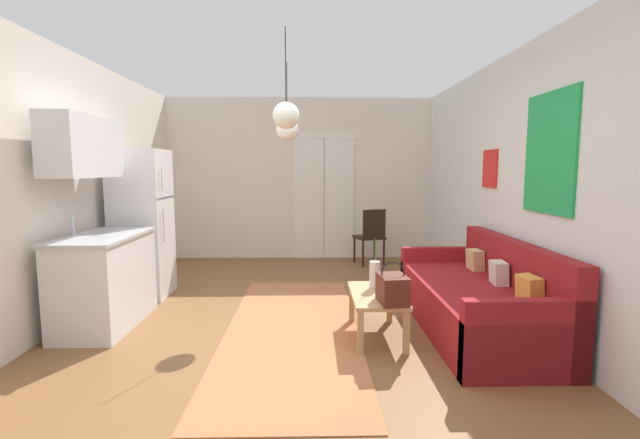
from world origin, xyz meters
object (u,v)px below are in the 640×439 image
object	(u,v)px
couch	(481,302)
pendant_lamp_far	(287,129)
bamboo_vase	(375,275)
refrigerator	(142,224)
accent_chair	(371,234)
coffee_table	(377,300)
handbag	(393,289)
pendant_lamp_near	(286,115)

from	to	relation	value
couch	pendant_lamp_far	size ratio (longest dim) A/B	2.51
bamboo_vase	refrigerator	xyz separation A→B (m)	(-2.61, 1.20, 0.34)
couch	accent_chair	bearing A→B (deg)	102.87
coffee_table	pendant_lamp_far	xyz separation A→B (m)	(-0.86, 1.18, 1.62)
coffee_table	bamboo_vase	size ratio (longest dim) A/B	1.79
couch	coffee_table	size ratio (longest dim) A/B	2.53
coffee_table	refrigerator	world-z (taller)	refrigerator
bamboo_vase	pendant_lamp_far	distance (m)	1.96
bamboo_vase	refrigerator	size ratio (longest dim) A/B	0.27
refrigerator	accent_chair	xyz separation A→B (m)	(2.96, 1.63, -0.38)
handbag	pendant_lamp_near	size ratio (longest dim) A/B	0.42
refrigerator	coffee_table	bearing A→B (deg)	-27.71
handbag	pendant_lamp_far	distance (m)	2.26
handbag	bamboo_vase	bearing A→B (deg)	100.64
accent_chair	couch	bearing A→B (deg)	85.49
bamboo_vase	pendant_lamp_near	bearing A→B (deg)	-163.85
couch	pendant_lamp_near	world-z (taller)	pendant_lamp_near
bamboo_vase	pendant_lamp_far	xyz separation A→B (m)	(-0.86, 1.02, 1.43)
couch	pendant_lamp_far	bearing A→B (deg)	150.80
bamboo_vase	coffee_table	bearing A→B (deg)	-91.57
bamboo_vase	refrigerator	world-z (taller)	refrigerator
pendant_lamp_near	pendant_lamp_far	world-z (taller)	same
handbag	accent_chair	bearing A→B (deg)	85.31
handbag	accent_chair	distance (m)	3.29
couch	pendant_lamp_near	bearing A→B (deg)	-173.60
handbag	accent_chair	xyz separation A→B (m)	(0.27, 3.28, -0.03)
bamboo_vase	pendant_lamp_far	world-z (taller)	pendant_lamp_far
handbag	refrigerator	xyz separation A→B (m)	(-2.69, 1.65, 0.35)
accent_chair	pendant_lamp_near	distance (m)	3.60
pendant_lamp_far	couch	bearing A→B (deg)	-29.20
pendant_lamp_near	accent_chair	bearing A→B (deg)	69.27
handbag	pendant_lamp_far	world-z (taller)	pendant_lamp_far
couch	coffee_table	bearing A→B (deg)	-172.45
refrigerator	pendant_lamp_near	xyz separation A→B (m)	(1.80, -1.44, 1.10)
coffee_table	refrigerator	distance (m)	2.99
bamboo_vase	accent_chair	bearing A→B (deg)	82.89
couch	coffee_table	xyz separation A→B (m)	(-1.01, -0.13, 0.07)
couch	bamboo_vase	bearing A→B (deg)	178.28
accent_chair	pendant_lamp_far	size ratio (longest dim) A/B	1.04
pendant_lamp_far	handbag	bearing A→B (deg)	-57.09
bamboo_vase	handbag	distance (m)	0.46
couch	pendant_lamp_near	distance (m)	2.49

